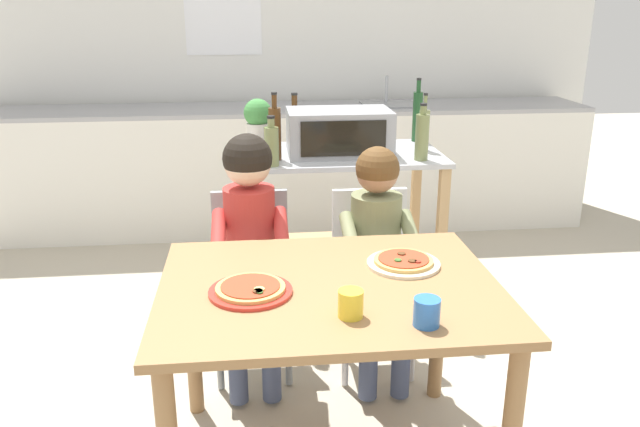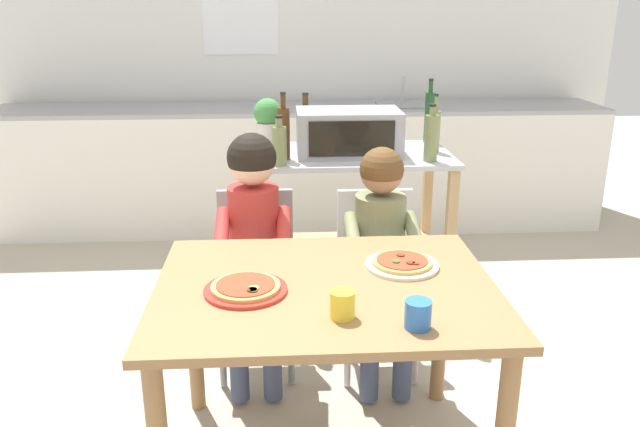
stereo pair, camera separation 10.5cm
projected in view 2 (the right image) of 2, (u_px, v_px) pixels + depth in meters
ground_plane at (310, 312)px, 3.50m from camera, size 12.11×12.11×0.00m
back_wall_tiled at (297, 40)px, 4.85m from camera, size 4.92×0.14×2.70m
kitchen_counter at (300, 167)px, 4.74m from camera, size 4.43×0.60×1.11m
kitchen_island_cart at (349, 203)px, 3.47m from camera, size 1.07×0.62×0.86m
toaster_oven at (348, 132)px, 3.31m from camera, size 0.54×0.34×0.23m
bottle_squat_spirits at (431, 137)px, 3.17m from camera, size 0.07×0.07×0.29m
bottle_tall_green_wine at (305, 124)px, 3.57m from camera, size 0.07×0.07×0.29m
bottle_clear_vinegar at (429, 116)px, 3.60m from camera, size 0.05×0.05×0.36m
bottle_brown_beer at (435, 130)px, 3.37m from camera, size 0.06×0.06×0.31m
bottle_dark_olive_oil at (284, 132)px, 3.20m from camera, size 0.06×0.06×0.34m
bottle_slim_sauce at (279, 145)px, 3.09m from camera, size 0.07×0.07×0.25m
potted_herb_plant at (268, 123)px, 3.35m from camera, size 0.15×0.15×0.29m
dining_table at (325, 313)px, 2.16m from camera, size 1.14×0.89×0.73m
dining_chair_left at (256, 268)px, 2.88m from camera, size 0.36×0.36×0.81m
dining_chair_right at (376, 267)px, 2.88m from camera, size 0.36×0.36×0.81m
child_in_red_shirt at (253, 227)px, 2.70m from camera, size 0.32×0.42×1.09m
child_in_olive_shirt at (382, 239)px, 2.71m from camera, size 0.32×0.42×1.03m
pizza_plate_red_rimmed at (246, 288)px, 2.06m from camera, size 0.27×0.27×0.03m
pizza_plate_cream at (402, 264)px, 2.26m from camera, size 0.26×0.26×0.03m
drinking_cup_blue at (418, 314)px, 1.83m from camera, size 0.08×0.08×0.08m
drinking_cup_yellow at (342, 304)px, 1.89m from camera, size 0.08×0.08×0.09m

